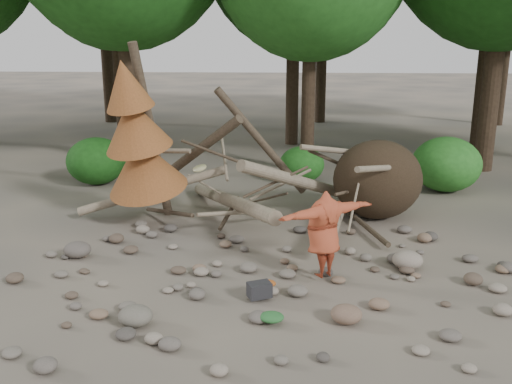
{
  "coord_description": "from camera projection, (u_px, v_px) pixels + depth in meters",
  "views": [
    {
      "loc": [
        0.38,
        -9.55,
        4.48
      ],
      "look_at": [
        -0.26,
        1.5,
        1.4
      ],
      "focal_mm": 40.0,
      "sensor_mm": 36.0,
      "label": 1
    }
  ],
  "objects": [
    {
      "name": "backpack",
      "position": [
        259.0,
        293.0,
        9.9
      ],
      "size": [
        0.47,
        0.4,
        0.26
      ],
      "primitive_type": "cube",
      "rotation": [
        0.0,
        0.0,
        0.42
      ],
      "color": "black",
      "rests_on": "ground"
    },
    {
      "name": "bush_left",
      "position": [
        96.0,
        161.0,
        17.45
      ],
      "size": [
        1.8,
        1.8,
        1.44
      ],
      "primitive_type": "ellipsoid",
      "color": "#1A5215",
      "rests_on": "ground"
    },
    {
      "name": "cloth_green",
      "position": [
        272.0,
        320.0,
        9.09
      ],
      "size": [
        0.4,
        0.33,
        0.15
      ],
      "primitive_type": "ellipsoid",
      "color": "#265F2B",
      "rests_on": "ground"
    },
    {
      "name": "ground",
      "position": [
        265.0,
        288.0,
        10.41
      ],
      "size": [
        120.0,
        120.0,
        0.0
      ],
      "primitive_type": "plane",
      "color": "#514C44",
      "rests_on": "ground"
    },
    {
      "name": "boulder_front_left",
      "position": [
        135.0,
        316.0,
        9.03
      ],
      "size": [
        0.55,
        0.5,
        0.33
      ],
      "primitive_type": "ellipsoid",
      "color": "#686357",
      "rests_on": "ground"
    },
    {
      "name": "bush_mid",
      "position": [
        302.0,
        164.0,
        17.72
      ],
      "size": [
        1.4,
        1.4,
        1.12
      ],
      "primitive_type": "ellipsoid",
      "color": "#23681E",
      "rests_on": "ground"
    },
    {
      "name": "cloth_orange",
      "position": [
        267.0,
        286.0,
        10.36
      ],
      "size": [
        0.31,
        0.25,
        0.11
      ],
      "primitive_type": "ellipsoid",
      "color": "#9E4C1B",
      "rests_on": "ground"
    },
    {
      "name": "boulder_front_right",
      "position": [
        346.0,
        314.0,
        9.12
      ],
      "size": [
        0.51,
        0.46,
        0.3
      ],
      "primitive_type": "ellipsoid",
      "color": "brown",
      "rests_on": "ground"
    },
    {
      "name": "deadfall_pile",
      "position": [
        354.0,
        181.0,
        14.12
      ],
      "size": [
        8.55,
        5.24,
        3.3
      ],
      "color": "#332619",
      "rests_on": "ground"
    },
    {
      "name": "bush_right",
      "position": [
        446.0,
        164.0,
        16.65
      ],
      "size": [
        2.0,
        2.0,
        1.6
      ],
      "primitive_type": "ellipsoid",
      "color": "#2D7B26",
      "rests_on": "ground"
    },
    {
      "name": "boulder_mid_right",
      "position": [
        408.0,
        260.0,
        11.22
      ],
      "size": [
        0.6,
        0.54,
        0.36
      ],
      "primitive_type": "ellipsoid",
      "color": "gray",
      "rests_on": "ground"
    },
    {
      "name": "frisbee_thrower",
      "position": [
        324.0,
        234.0,
        10.54
      ],
      "size": [
        3.41,
        1.55,
        2.18
      ],
      "color": "#A74125",
      "rests_on": "ground"
    },
    {
      "name": "boulder_mid_left",
      "position": [
        77.0,
        250.0,
        11.8
      ],
      "size": [
        0.56,
        0.5,
        0.34
      ],
      "primitive_type": "ellipsoid",
      "color": "#59524B",
      "rests_on": "ground"
    },
    {
      "name": "dead_conifer",
      "position": [
        138.0,
        139.0,
        13.26
      ],
      "size": [
        2.06,
        2.16,
        4.35
      ],
      "color": "#4C3F30",
      "rests_on": "ground"
    }
  ]
}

